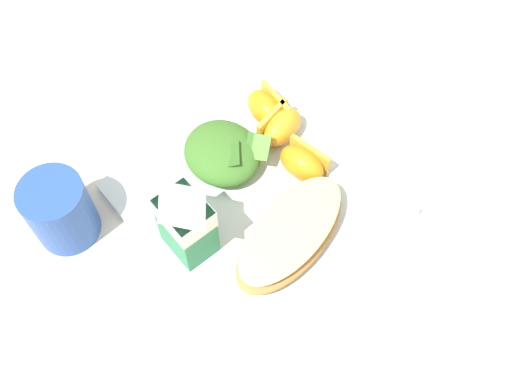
% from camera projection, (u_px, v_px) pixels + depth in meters
% --- Properties ---
extents(ground, '(3.00, 3.00, 0.00)m').
position_uv_depth(ground, '(256.00, 202.00, 0.75)').
color(ground, beige).
extents(white_plate, '(0.28, 0.28, 0.02)m').
position_uv_depth(white_plate, '(256.00, 199.00, 0.74)').
color(white_plate, silver).
rests_on(white_plate, ground).
extents(cheesy_pizza_bread, '(0.11, 0.18, 0.04)m').
position_uv_depth(cheesy_pizza_bread, '(290.00, 234.00, 0.69)').
color(cheesy_pizza_bread, '#B77F42').
rests_on(cheesy_pizza_bread, white_plate).
extents(green_salad_pile, '(0.10, 0.09, 0.04)m').
position_uv_depth(green_salad_pile, '(226.00, 151.00, 0.74)').
color(green_salad_pile, '#3D7028').
rests_on(green_salad_pile, white_plate).
extents(milk_carton, '(0.06, 0.04, 0.11)m').
position_uv_depth(milk_carton, '(185.00, 220.00, 0.65)').
color(milk_carton, '#2D8451').
rests_on(milk_carton, white_plate).
extents(orange_wedge_front, '(0.07, 0.05, 0.04)m').
position_uv_depth(orange_wedge_front, '(303.00, 163.00, 0.74)').
color(orange_wedge_front, orange).
rests_on(orange_wedge_front, white_plate).
extents(orange_wedge_middle, '(0.05, 0.07, 0.04)m').
position_uv_depth(orange_wedge_middle, '(281.00, 126.00, 0.76)').
color(orange_wedge_middle, orange).
rests_on(orange_wedge_middle, white_plate).
extents(orange_wedge_rear, '(0.06, 0.04, 0.04)m').
position_uv_depth(orange_wedge_rear, '(266.00, 108.00, 0.78)').
color(orange_wedge_rear, orange).
rests_on(orange_wedge_rear, white_plate).
extents(drinking_blue_cup, '(0.07, 0.07, 0.09)m').
position_uv_depth(drinking_blue_cup, '(60.00, 211.00, 0.69)').
color(drinking_blue_cup, '#284CA3').
rests_on(drinking_blue_cup, ground).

